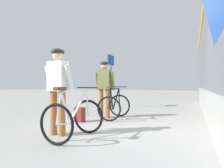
# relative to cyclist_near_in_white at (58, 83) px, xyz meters

# --- Properties ---
(ground_plane) EXTENTS (80.00, 80.00, 0.00)m
(ground_plane) POSITION_rel_cyclist_near_in_white_xyz_m (1.25, 0.92, -1.05)
(ground_plane) COLOR #A09E99
(cyclist_near_in_white) EXTENTS (0.63, 0.35, 1.76)m
(cyclist_near_in_white) POSITION_rel_cyclist_near_in_white_xyz_m (0.00, 0.00, 0.00)
(cyclist_near_in_white) COLOR #935B2D
(cyclist_near_in_white) RESTS_ON ground
(cyclist_far_in_olive) EXTENTS (0.62, 0.33, 1.76)m
(cyclist_far_in_olive) POSITION_rel_cyclist_near_in_white_xyz_m (-0.04, 2.50, 0.00)
(cyclist_far_in_olive) COLOR #935B2D
(cyclist_far_in_olive) RESTS_ON ground
(bicycle_near_white) EXTENTS (0.78, 1.12, 0.99)m
(bicycle_near_white) POSITION_rel_cyclist_near_in_white_xyz_m (0.45, -0.13, -0.65)
(bicycle_near_white) COLOR black
(bicycle_near_white) RESTS_ON ground
(bicycle_far_black) EXTENTS (0.75, 1.10, 0.99)m
(bicycle_far_black) POSITION_rel_cyclist_near_in_white_xyz_m (0.33, 2.44, -0.65)
(bicycle_far_black) COLOR black
(bicycle_far_black) RESTS_ON ground
(backpack_on_platform) EXTENTS (0.31, 0.24, 0.40)m
(backpack_on_platform) POSITION_rel_cyclist_near_in_white_xyz_m (-0.39, 1.58, -0.85)
(backpack_on_platform) COLOR maroon
(backpack_on_platform) RESTS_ON ground
(platform_sign_post) EXTENTS (0.08, 0.70, 2.40)m
(platform_sign_post) POSITION_rel_cyclist_near_in_white_xyz_m (-0.92, 5.31, 0.57)
(platform_sign_post) COLOR #595B60
(platform_sign_post) RESTS_ON ground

